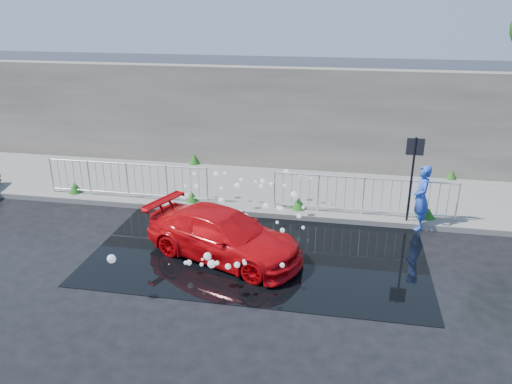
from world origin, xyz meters
TOP-DOWN VIEW (x-y plane):
  - ground at (0.00, 0.00)m, footprint 90.00×90.00m
  - pavement at (0.00, 5.00)m, footprint 30.00×4.00m
  - curb at (0.00, 3.00)m, footprint 30.00×0.25m
  - retaining_wall at (0.00, 7.20)m, footprint 30.00×0.60m
  - puddle at (0.50, 1.00)m, footprint 8.00×5.00m
  - sign_post at (4.20, 3.10)m, footprint 0.45×0.06m
  - railing_left at (-4.00, 3.35)m, footprint 5.05×0.05m
  - railing_right at (3.00, 3.35)m, footprint 5.05×0.05m
  - weeds at (-0.39, 4.55)m, footprint 12.17×3.93m
  - water_spray at (-0.23, 1.76)m, footprint 3.69×5.80m
  - red_car at (-0.29, 0.48)m, footprint 4.27×2.93m
  - person at (4.49, 3.00)m, footprint 0.48×0.69m

SIDE VIEW (x-z plane):
  - ground at x=0.00m, z-range 0.00..0.00m
  - puddle at x=0.50m, z-range 0.00..0.01m
  - pavement at x=0.00m, z-range 0.00..0.15m
  - curb at x=0.00m, z-range 0.00..0.16m
  - weeds at x=-0.39m, z-range 0.13..0.51m
  - red_car at x=-0.29m, z-range 0.00..1.15m
  - water_spray at x=-0.23m, z-range 0.19..1.23m
  - railing_left at x=-4.00m, z-range 0.19..1.29m
  - railing_right at x=3.00m, z-range 0.19..1.29m
  - person at x=4.49m, z-range 0.00..1.78m
  - sign_post at x=4.20m, z-range 0.47..2.97m
  - retaining_wall at x=0.00m, z-range 0.15..3.65m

